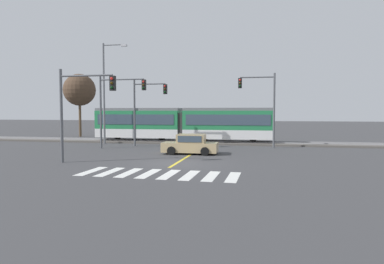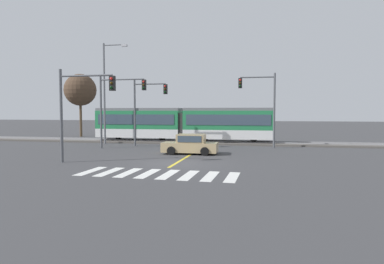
# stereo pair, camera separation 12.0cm
# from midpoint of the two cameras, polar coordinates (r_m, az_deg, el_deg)

# --- Properties ---
(ground_plane) EXTENTS (200.00, 200.00, 0.00)m
(ground_plane) POSITION_cam_midpoint_polar(r_m,az_deg,el_deg) (21.37, -2.86, -5.29)
(ground_plane) COLOR #3D3D3F
(track_bed) EXTENTS (120.00, 4.00, 0.18)m
(track_bed) POSITION_cam_midpoint_polar(r_m,az_deg,el_deg) (35.09, 2.85, -1.73)
(track_bed) COLOR #56514C
(track_bed) RESTS_ON ground
(rail_near) EXTENTS (120.00, 0.08, 0.10)m
(rail_near) POSITION_cam_midpoint_polar(r_m,az_deg,el_deg) (34.37, 2.67, -1.60)
(rail_near) COLOR #939399
(rail_near) RESTS_ON track_bed
(rail_far) EXTENTS (120.00, 0.08, 0.10)m
(rail_far) POSITION_cam_midpoint_polar(r_m,az_deg,el_deg) (35.79, 3.02, -1.40)
(rail_far) COLOR #939399
(rail_far) RESTS_ON track_bed
(light_rail_tram) EXTENTS (18.50, 2.64, 3.43)m
(light_rail_tram) POSITION_cam_midpoint_polar(r_m,az_deg,el_deg) (35.50, -1.65, 1.50)
(light_rail_tram) COLOR silver
(light_rail_tram) RESTS_ON track_bed
(crosswalk_stripe_0) EXTENTS (0.63, 2.81, 0.01)m
(crosswalk_stripe_0) POSITION_cam_midpoint_polar(r_m,az_deg,el_deg) (19.50, -16.59, -6.26)
(crosswalk_stripe_0) COLOR silver
(crosswalk_stripe_0) RESTS_ON ground
(crosswalk_stripe_1) EXTENTS (0.63, 2.81, 0.01)m
(crosswalk_stripe_1) POSITION_cam_midpoint_polar(r_m,az_deg,el_deg) (18.98, -13.68, -6.47)
(crosswalk_stripe_1) COLOR silver
(crosswalk_stripe_1) RESTS_ON ground
(crosswalk_stripe_2) EXTENTS (0.63, 2.81, 0.01)m
(crosswalk_stripe_2) POSITION_cam_midpoint_polar(r_m,az_deg,el_deg) (18.52, -10.62, -6.68)
(crosswalk_stripe_2) COLOR silver
(crosswalk_stripe_2) RESTS_ON ground
(crosswalk_stripe_3) EXTENTS (0.63, 2.81, 0.01)m
(crosswalk_stripe_3) POSITION_cam_midpoint_polar(r_m,az_deg,el_deg) (18.12, -7.41, -6.88)
(crosswalk_stripe_3) COLOR silver
(crosswalk_stripe_3) RESTS_ON ground
(crosswalk_stripe_4) EXTENTS (0.63, 2.81, 0.01)m
(crosswalk_stripe_4) POSITION_cam_midpoint_polar(r_m,az_deg,el_deg) (17.77, -4.05, -7.06)
(crosswalk_stripe_4) COLOR silver
(crosswalk_stripe_4) RESTS_ON ground
(crosswalk_stripe_5) EXTENTS (0.63, 2.81, 0.01)m
(crosswalk_stripe_5) POSITION_cam_midpoint_polar(r_m,az_deg,el_deg) (17.49, -0.57, -7.22)
(crosswalk_stripe_5) COLOR silver
(crosswalk_stripe_5) RESTS_ON ground
(crosswalk_stripe_6) EXTENTS (0.63, 2.81, 0.01)m
(crosswalk_stripe_6) POSITION_cam_midpoint_polar(r_m,az_deg,el_deg) (17.27, 3.01, -7.36)
(crosswalk_stripe_6) COLOR silver
(crosswalk_stripe_6) RESTS_ON ground
(crosswalk_stripe_7) EXTENTS (0.63, 2.81, 0.01)m
(crosswalk_stripe_7) POSITION_cam_midpoint_polar(r_m,az_deg,el_deg) (17.12, 6.67, -7.48)
(crosswalk_stripe_7) COLOR silver
(crosswalk_stripe_7) RESTS_ON ground
(lane_centre_line) EXTENTS (0.20, 13.71, 0.01)m
(lane_centre_line) POSITION_cam_midpoint_polar(r_m,az_deg,el_deg) (26.43, -0.04, -3.60)
(lane_centre_line) COLOR gold
(lane_centre_line) RESTS_ON ground
(sedan_crossing) EXTENTS (4.25, 2.01, 1.52)m
(sedan_crossing) POSITION_cam_midpoint_polar(r_m,az_deg,el_deg) (26.09, -0.42, -2.16)
(sedan_crossing) COLOR tan
(sedan_crossing) RESTS_ON ground
(traffic_light_far_right) EXTENTS (3.25, 0.38, 6.63)m
(traffic_light_far_right) POSITION_cam_midpoint_polar(r_m,az_deg,el_deg) (31.08, 11.56, 5.41)
(traffic_light_far_right) COLOR #515459
(traffic_light_far_right) RESTS_ON ground
(traffic_light_mid_left) EXTENTS (4.25, 0.38, 6.36)m
(traffic_light_mid_left) POSITION_cam_midpoint_polar(r_m,az_deg,el_deg) (30.49, -12.74, 5.26)
(traffic_light_mid_left) COLOR #515459
(traffic_light_mid_left) RESTS_ON ground
(traffic_light_far_left) EXTENTS (3.25, 0.38, 6.28)m
(traffic_light_far_left) POSITION_cam_midpoint_polar(r_m,az_deg,el_deg) (32.14, -7.95, 4.89)
(traffic_light_far_left) COLOR #515459
(traffic_light_far_left) RESTS_ON ground
(traffic_light_near_left) EXTENTS (3.75, 0.38, 5.90)m
(traffic_light_near_left) POSITION_cam_midpoint_polar(r_m,az_deg,el_deg) (22.49, -18.39, 4.94)
(traffic_light_near_left) COLOR #515459
(traffic_light_near_left) RESTS_ON ground
(street_lamp_west) EXTENTS (2.57, 0.28, 10.00)m
(street_lamp_west) POSITION_cam_midpoint_polar(r_m,az_deg,el_deg) (35.37, -14.25, 7.22)
(street_lamp_west) COLOR slate
(street_lamp_west) RESTS_ON ground
(bare_tree_far_west) EXTENTS (4.09, 4.09, 8.08)m
(bare_tree_far_west) POSITION_cam_midpoint_polar(r_m,az_deg,el_deg) (46.56, -18.31, 6.66)
(bare_tree_far_west) COLOR brown
(bare_tree_far_west) RESTS_ON ground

